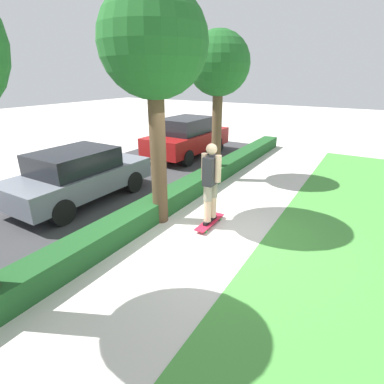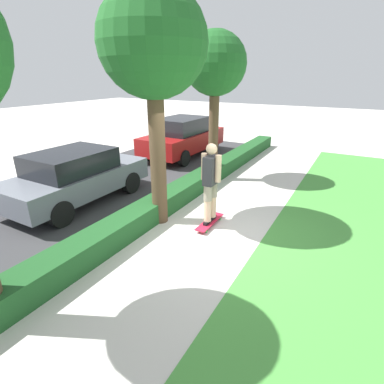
{
  "view_description": "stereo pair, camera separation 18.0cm",
  "coord_description": "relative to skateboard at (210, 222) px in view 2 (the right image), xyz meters",
  "views": [
    {
      "loc": [
        -5.09,
        -2.57,
        3.23
      ],
      "look_at": [
        0.14,
        0.6,
        0.82
      ],
      "focal_mm": 28.0,
      "sensor_mm": 36.0,
      "label": 1
    },
    {
      "loc": [
        -5.18,
        -2.42,
        3.23
      ],
      "look_at": [
        0.14,
        0.6,
        0.82
      ],
      "focal_mm": 28.0,
      "sensor_mm": 36.0,
      "label": 2
    }
  ],
  "objects": [
    {
      "name": "ground_plane",
      "position": [
        -0.36,
        -0.25,
        -0.08
      ],
      "size": [
        60.0,
        60.0,
        0.0
      ],
      "primitive_type": "plane",
      "color": "beige"
    },
    {
      "name": "grass_lawn_strip",
      "position": [
        -0.36,
        -3.25,
        -0.07
      ],
      "size": [
        18.15,
        4.0,
        0.01
      ],
      "color": "#47933D",
      "rests_on": "ground_plane"
    },
    {
      "name": "street_asphalt",
      "position": [
        -0.36,
        3.95,
        -0.07
      ],
      "size": [
        18.15,
        5.0,
        0.01
      ],
      "color": "#38383A",
      "rests_on": "ground_plane"
    },
    {
      "name": "hedge_row",
      "position": [
        -0.36,
        1.35,
        0.16
      ],
      "size": [
        18.15,
        0.6,
        0.47
      ],
      "color": "#1E5123",
      "rests_on": "ground_plane"
    },
    {
      "name": "skateboard",
      "position": [
        0.0,
        0.0,
        0.0
      ],
      "size": [
        1.04,
        0.24,
        0.09
      ],
      "color": "red",
      "rests_on": "ground_plane"
    },
    {
      "name": "skater_person",
      "position": [
        0.0,
        0.0,
        0.98
      ],
      "size": [
        0.52,
        0.47,
        1.81
      ],
      "color": "black",
      "rests_on": "skateboard"
    },
    {
      "name": "tree_mid",
      "position": [
        -0.37,
        1.12,
        3.64
      ],
      "size": [
        2.14,
        2.14,
        4.88
      ],
      "color": "brown",
      "rests_on": "ground_plane"
    },
    {
      "name": "tree_far",
      "position": [
        2.96,
        1.37,
        3.36
      ],
      "size": [
        1.82,
        1.82,
        4.44
      ],
      "color": "brown",
      "rests_on": "ground_plane"
    },
    {
      "name": "parked_car_middle",
      "position": [
        -0.53,
        3.7,
        0.66
      ],
      "size": [
        3.88,
        1.78,
        1.41
      ],
      "rotation": [
        0.0,
        0.0,
        -0.0
      ],
      "color": "slate",
      "rests_on": "ground_plane"
    },
    {
      "name": "parked_car_rear",
      "position": [
        5.05,
        3.77,
        0.74
      ],
      "size": [
        4.22,
        1.84,
        1.6
      ],
      "rotation": [
        0.0,
        0.0,
        -0.02
      ],
      "color": "maroon",
      "rests_on": "ground_plane"
    }
  ]
}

